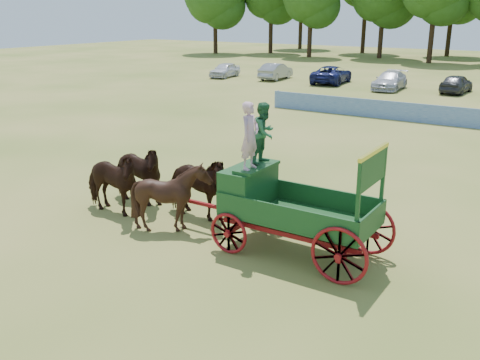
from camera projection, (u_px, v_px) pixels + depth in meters
name	position (u px, v px, depth m)	size (l,w,h in m)	color
ground	(413.00, 267.00, 13.01)	(160.00, 160.00, 0.00)	#A8924C
horse_lead_left	(110.00, 183.00, 16.16)	(1.07, 2.36, 1.99)	black
horse_lead_right	(136.00, 174.00, 17.04)	(1.07, 2.36, 1.99)	black
horse_wheel_left	(171.00, 197.00, 14.92)	(1.61, 1.81, 1.99)	black
horse_wheel_right	(195.00, 187.00, 15.80)	(1.07, 2.36, 1.99)	black
farm_dray	(274.00, 186.00, 13.64)	(6.00, 2.00, 3.85)	maroon
parked_cars	(440.00, 83.00, 40.56)	(37.50, 6.92, 1.60)	silver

